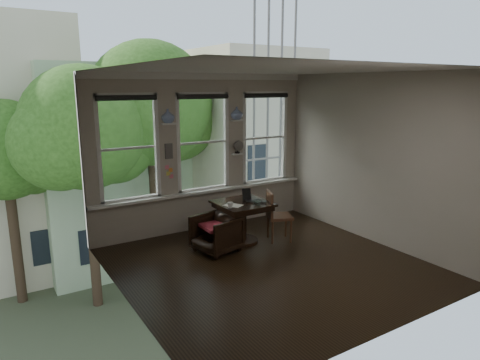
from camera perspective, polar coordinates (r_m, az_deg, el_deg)
ground at (r=6.89m, az=3.89°, el=-11.30°), size 4.50×4.50×0.00m
ceiling at (r=6.31m, az=4.31°, el=14.50°), size 4.50×4.50×0.00m
wall_back at (r=8.33m, az=-5.06°, el=3.65°), size 4.50×0.00×4.50m
wall_front at (r=4.85m, az=19.93°, el=-3.57°), size 4.50×0.00×4.50m
wall_left at (r=5.45m, az=-15.44°, el=-1.53°), size 0.00×4.50×4.50m
wall_right at (r=7.95m, az=17.35°, el=2.70°), size 0.00×4.50×4.50m
window_left at (r=7.76m, az=-14.69°, el=4.13°), size 1.10×0.12×1.90m
window_center at (r=8.30m, az=-5.08°, el=5.02°), size 1.10×0.12×1.90m
window_right at (r=9.04m, az=3.17°, el=5.67°), size 1.10×0.12×1.90m
shelf_left at (r=7.86m, az=-9.56°, el=7.41°), size 0.26×0.16×0.03m
shelf_right at (r=8.52m, az=-0.44°, el=7.97°), size 0.26×0.16×0.03m
intercom at (r=7.95m, az=-9.51°, el=3.83°), size 0.14×0.06×0.28m
sticky_notes at (r=8.01m, az=-9.43°, el=1.36°), size 0.16×0.01×0.24m
desk_fan at (r=8.57m, az=-0.36°, el=4.16°), size 0.20×0.20×0.24m
vase_left at (r=7.85m, az=-9.59°, el=8.42°), size 0.24×0.24×0.25m
vase_right at (r=8.51m, az=-0.44°, el=8.90°), size 0.24×0.24×0.25m
table at (r=7.70m, az=0.35°, el=-5.66°), size 0.90×0.90×0.75m
armchair_left at (r=7.31m, az=-3.18°, el=-7.16°), size 0.84×0.82×0.64m
cushion_red at (r=7.27m, az=-3.20°, el=-6.18°), size 0.45×0.45×0.06m
side_chair_right at (r=7.81m, az=5.29°, el=-4.81°), size 0.55×0.55×0.92m
laptop at (r=7.53m, az=2.16°, el=-3.00°), size 0.43×0.40×0.03m
mug at (r=7.23m, az=-1.31°, el=-3.37°), size 0.12×0.12×0.10m
drinking_glass at (r=7.38m, az=2.38°, el=-3.02°), size 0.16×0.16×0.10m
tablet at (r=7.68m, az=0.89°, el=-1.94°), size 0.17×0.11×0.22m
papers at (r=7.40m, az=-0.91°, el=-3.38°), size 0.33×0.37×0.00m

